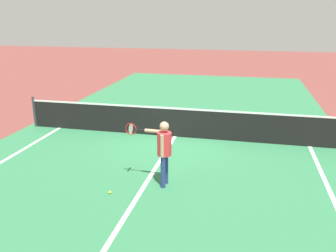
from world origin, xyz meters
TOP-DOWN VIEW (x-y plane):
  - ground_plane at (0.00, 0.00)m, footprint 60.00×60.00m
  - court_surface_inbounds at (0.00, 0.00)m, footprint 10.62×24.40m
  - line_center_service at (0.00, -3.20)m, footprint 0.10×6.40m
  - net at (0.00, 0.00)m, footprint 10.13×0.09m
  - player_near at (0.41, -3.37)m, footprint 1.15×0.56m
  - tennis_ball_mid_court at (-0.63, -4.04)m, footprint 0.07×0.07m

SIDE VIEW (x-z plane):
  - ground_plane at x=0.00m, z-range 0.00..0.00m
  - court_surface_inbounds at x=0.00m, z-range 0.00..0.00m
  - line_center_service at x=0.00m, z-range 0.00..0.01m
  - tennis_ball_mid_court at x=-0.63m, z-range 0.00..0.07m
  - net at x=0.00m, z-range -0.04..1.03m
  - player_near at x=0.41m, z-range 0.18..1.71m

